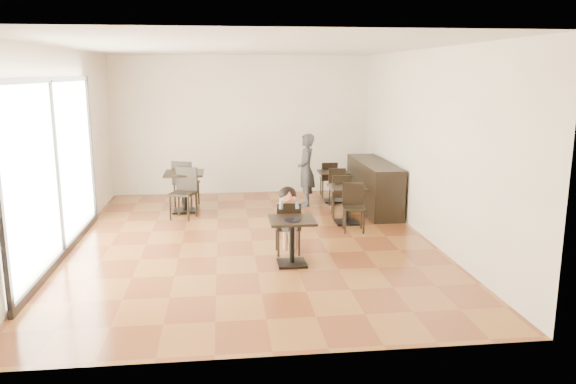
{
  "coord_description": "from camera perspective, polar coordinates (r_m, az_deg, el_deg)",
  "views": [
    {
      "loc": [
        -0.45,
        -9.16,
        2.8
      ],
      "look_at": [
        0.53,
        -0.77,
        1.0
      ],
      "focal_mm": 35.0,
      "sensor_mm": 36.0,
      "label": 1
    }
  ],
  "objects": [
    {
      "name": "floor",
      "position": [
        9.59,
        -3.69,
        -4.98
      ],
      "size": [
        6.0,
        8.0,
        0.01
      ],
      "primitive_type": "cube",
      "color": "brown",
      "rests_on": "ground"
    },
    {
      "name": "chair_mid_b",
      "position": [
        10.12,
        6.7,
        -1.63
      ],
      "size": [
        0.43,
        0.43,
        0.86
      ],
      "primitive_type": null,
      "rotation": [
        0.0,
        0.0,
        -0.12
      ],
      "color": "black",
      "rests_on": "floor"
    },
    {
      "name": "wall_right",
      "position": [
        9.87,
        13.91,
        4.68
      ],
      "size": [
        0.01,
        8.0,
        3.2
      ],
      "primitive_type": "cube",
      "color": "white",
      "rests_on": "floor"
    },
    {
      "name": "chair_back_b",
      "position": [
        11.9,
        5.12,
        0.36
      ],
      "size": [
        0.38,
        0.38,
        0.81
      ],
      "primitive_type": null,
      "rotation": [
        0.0,
        0.0,
        -0.04
      ],
      "color": "black",
      "rests_on": "floor"
    },
    {
      "name": "ceiling",
      "position": [
        9.18,
        -3.97,
        14.49
      ],
      "size": [
        6.0,
        8.0,
        0.01
      ],
      "primitive_type": "cube",
      "color": "silver",
      "rests_on": "floor"
    },
    {
      "name": "wall_front",
      "position": [
        5.32,
        -1.61,
        -1.0
      ],
      "size": [
        6.0,
        0.01,
        3.2
      ],
      "primitive_type": "cube",
      "color": "white",
      "rests_on": "floor"
    },
    {
      "name": "child_table",
      "position": [
        8.32,
        0.4,
        -5.08
      ],
      "size": [
        0.66,
        0.66,
        0.7
      ],
      "primitive_type": null,
      "color": "black",
      "rests_on": "floor"
    },
    {
      "name": "chair_left_b",
      "position": [
        11.1,
        -10.63,
        -0.17
      ],
      "size": [
        0.58,
        0.58,
        0.99
      ],
      "primitive_type": null,
      "rotation": [
        0.0,
        0.0,
        -0.37
      ],
      "color": "black",
      "rests_on": "floor"
    },
    {
      "name": "service_counter",
      "position": [
        11.81,
        8.69,
        0.65
      ],
      "size": [
        0.6,
        2.4,
        1.0
      ],
      "primitive_type": "cube",
      "color": "black",
      "rests_on": "floor"
    },
    {
      "name": "cafe_table_mid",
      "position": [
        10.65,
        6.02,
        -1.32
      ],
      "size": [
        0.75,
        0.75,
        0.71
      ],
      "primitive_type": null,
      "rotation": [
        0.0,
        0.0,
        -0.12
      ],
      "color": "black",
      "rests_on": "floor"
    },
    {
      "name": "child_chair",
      "position": [
        8.83,
        -0.04,
        -3.6
      ],
      "size": [
        0.38,
        0.38,
        0.85
      ],
      "primitive_type": null,
      "rotation": [
        0.0,
        0.0,
        3.14
      ],
      "color": "black",
      "rests_on": "floor"
    },
    {
      "name": "pizza_slice",
      "position": [
        8.52,
        0.11,
        -0.71
      ],
      "size": [
        0.25,
        0.19,
        0.06
      ],
      "primitive_type": null,
      "color": "tan",
      "rests_on": "child"
    },
    {
      "name": "cafe_table_left",
      "position": [
        11.66,
        -10.44,
        -0.01
      ],
      "size": [
        1.01,
        1.01,
        0.82
      ],
      "primitive_type": null,
      "rotation": [
        0.0,
        0.0,
        -0.37
      ],
      "color": "black",
      "rests_on": "floor"
    },
    {
      "name": "wall_left",
      "position": [
        9.59,
        -22.08,
        3.95
      ],
      "size": [
        0.01,
        8.0,
        3.2
      ],
      "primitive_type": "cube",
      "color": "white",
      "rests_on": "floor"
    },
    {
      "name": "adult_patron",
      "position": [
        11.96,
        1.86,
        2.25
      ],
      "size": [
        0.39,
        0.58,
        1.54
      ],
      "primitive_type": "imported",
      "rotation": [
        0.0,
        0.0,
        -1.61
      ],
      "color": "#36363B",
      "rests_on": "floor"
    },
    {
      "name": "cafe_table_back",
      "position": [
        12.44,
        4.6,
        0.56
      ],
      "size": [
        0.66,
        0.66,
        0.67
      ],
      "primitive_type": null,
      "rotation": [
        0.0,
        0.0,
        -0.04
      ],
      "color": "black",
      "rests_on": "floor"
    },
    {
      "name": "storefront_window",
      "position": [
        9.13,
        -22.61,
        2.27
      ],
      "size": [
        0.04,
        4.5,
        2.6
      ],
      "primitive_type": "cube",
      "color": "white",
      "rests_on": "floor"
    },
    {
      "name": "chair_mid_a",
      "position": [
        11.16,
        5.41,
        -0.31
      ],
      "size": [
        0.43,
        0.43,
        0.86
      ],
      "primitive_type": null,
      "rotation": [
        0.0,
        0.0,
        3.02
      ],
      "color": "black",
      "rests_on": "floor"
    },
    {
      "name": "chair_left_a",
      "position": [
        12.18,
        -10.29,
        0.91
      ],
      "size": [
        0.58,
        0.58,
        0.99
      ],
      "primitive_type": null,
      "rotation": [
        0.0,
        0.0,
        2.77
      ],
      "color": "black",
      "rests_on": "floor"
    },
    {
      "name": "wall_back",
      "position": [
        13.23,
        -4.72,
        6.76
      ],
      "size": [
        6.0,
        0.01,
        3.2
      ],
      "primitive_type": "cube",
      "color": "white",
      "rests_on": "floor"
    },
    {
      "name": "child",
      "position": [
        8.8,
        -0.04,
        -2.92
      ],
      "size": [
        0.38,
        0.53,
        1.06
      ],
      "primitive_type": null,
      "color": "slate",
      "rests_on": "child_chair"
    },
    {
      "name": "plate",
      "position": [
        8.13,
        0.49,
        -2.87
      ],
      "size": [
        0.24,
        0.24,
        0.01
      ],
      "primitive_type": "cylinder",
      "color": "black",
      "rests_on": "child_table"
    },
    {
      "name": "chair_back_a",
      "position": [
        12.96,
        4.13,
        1.33
      ],
      "size": [
        0.38,
        0.38,
        0.81
      ],
      "primitive_type": null,
      "rotation": [
        0.0,
        0.0,
        3.11
      ],
      "color": "black",
      "rests_on": "floor"
    }
  ]
}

